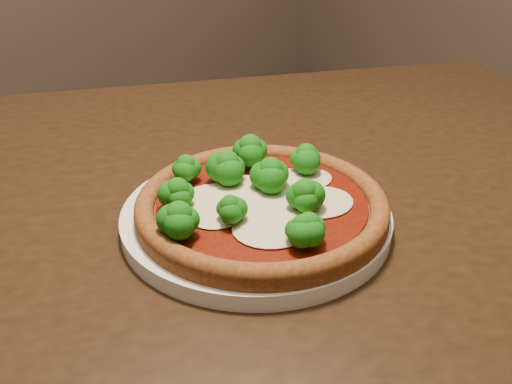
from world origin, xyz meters
TOP-DOWN VIEW (x-y plane):
  - dining_table at (0.11, -0.16)m, footprint 1.42×1.25m
  - plate at (0.09, -0.23)m, footprint 0.29×0.29m
  - pizza at (0.09, -0.24)m, footprint 0.27×0.27m

SIDE VIEW (x-z plane):
  - dining_table at x=0.11m, z-range 0.28..1.03m
  - plate at x=0.09m, z-range 0.75..0.77m
  - pizza at x=0.09m, z-range 0.75..0.81m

